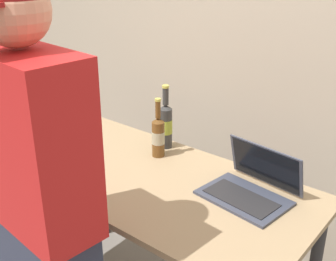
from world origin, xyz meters
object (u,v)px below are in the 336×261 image
Objects in this scene: beer_bottle_brown at (158,135)px; person_figure at (44,227)px; beer_bottle_amber at (166,124)px; laptop at (251,186)px; coffee_mug at (79,138)px.

person_figure reaches higher than beer_bottle_brown.
beer_bottle_brown is 0.90× the size of beer_bottle_amber.
coffee_mug is at bearing -171.01° from laptop.
coffee_mug is (-0.53, 0.59, -0.03)m from person_figure.
beer_bottle_amber is 0.19× the size of person_figure.
beer_bottle_amber reaches higher than beer_bottle_brown.
person_figure is at bearing -48.01° from coffee_mug.
person_figure reaches higher than coffee_mug.
coffee_mug is at bearing 131.99° from person_figure.
beer_bottle_amber is at bearing 39.58° from coffee_mug.
coffee_mug is at bearing -140.42° from beer_bottle_amber.
beer_bottle_brown is (-0.53, 0.04, 0.07)m from laptop.
beer_bottle_brown is at bearing -70.09° from beer_bottle_amber.
person_figure is (0.19, -0.87, -0.04)m from beer_bottle_amber.
beer_bottle_brown is 0.42m from coffee_mug.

